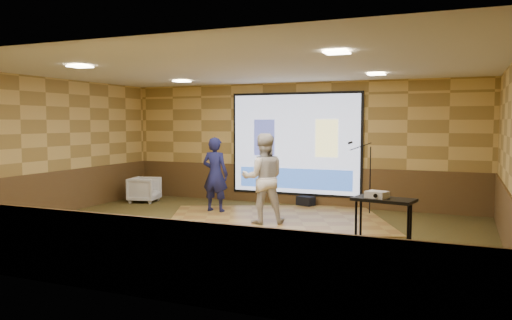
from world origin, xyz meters
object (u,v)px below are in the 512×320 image
at_px(player_left, 215,174).
at_px(av_table, 383,217).
at_px(duffel_bag, 306,201).
at_px(projector_screen, 295,145).
at_px(player_right, 263,178).
at_px(mic_stand, 367,192).
at_px(banquet_chair, 145,190).
at_px(dance_floor, 276,219).
at_px(projector, 377,194).

distance_m(player_left, av_table, 4.77).
bearing_deg(duffel_bag, projector_screen, 151.30).
height_order(player_right, mic_stand, player_right).
xyz_separation_m(av_table, mic_stand, (-0.87, 3.56, -0.14)).
distance_m(mic_stand, duffel_bag, 1.66).
bearing_deg(player_left, projector_screen, -127.28).
height_order(projector_screen, banquet_chair, projector_screen).
xyz_separation_m(mic_stand, duffel_bag, (-1.55, 0.47, -0.37)).
distance_m(av_table, banquet_chair, 7.14).
distance_m(projector_screen, player_left, 2.25).
height_order(dance_floor, av_table, av_table).
bearing_deg(player_left, projector, 147.66).
xyz_separation_m(dance_floor, duffel_bag, (0.08, 1.84, 0.11)).
bearing_deg(projector, dance_floor, 155.75).
bearing_deg(player_right, duffel_bag, -120.74).
bearing_deg(av_table, projector, -174.59).
height_order(dance_floor, banquet_chair, banquet_chair).
bearing_deg(banquet_chair, player_left, -117.25).
xyz_separation_m(dance_floor, player_right, (-0.09, -0.50, 0.91)).
bearing_deg(duffel_bag, banquet_chair, -167.18).
bearing_deg(mic_stand, dance_floor, -147.22).
relative_size(dance_floor, projector, 14.76).
height_order(player_left, player_right, player_right).
distance_m(player_left, player_right, 1.68).
bearing_deg(av_table, player_right, 146.82).
xyz_separation_m(projector_screen, av_table, (2.76, -4.22, -0.84)).
distance_m(projector_screen, player_right, 2.59).
bearing_deg(projector_screen, player_left, -127.14).
xyz_separation_m(banquet_chair, duffel_bag, (4.00, 0.91, -0.20)).
relative_size(projector_screen, mic_stand, 2.05).
bearing_deg(mic_stand, duffel_bag, 155.80).
xyz_separation_m(player_left, player_right, (1.48, -0.80, 0.06)).
relative_size(player_left, projector, 5.62).
bearing_deg(dance_floor, projector_screen, 97.45).
xyz_separation_m(player_left, av_table, (4.07, -2.49, -0.23)).
bearing_deg(mic_stand, player_left, -168.83).
bearing_deg(dance_floor, mic_stand, 40.13).
distance_m(player_right, banquet_chair, 4.13).
xyz_separation_m(projector_screen, projector, (2.66, -4.23, -0.50)).
bearing_deg(projector_screen, av_table, -56.83).
xyz_separation_m(projector_screen, banquet_chair, (-3.66, -1.10, -1.16)).
xyz_separation_m(mic_stand, banquet_chair, (-5.55, -0.44, -0.18)).
distance_m(dance_floor, banquet_chair, 4.05).
height_order(mic_stand, duffel_bag, mic_stand).
bearing_deg(dance_floor, projector, -42.59).
relative_size(player_right, av_table, 1.94).
relative_size(projector_screen, projector, 11.19).
bearing_deg(dance_floor, av_table, -41.32).
height_order(banquet_chair, duffel_bag, banquet_chair).
bearing_deg(av_table, dance_floor, 138.68).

